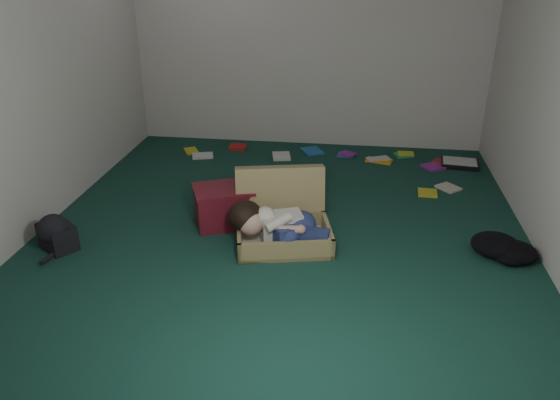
# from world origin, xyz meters

# --- Properties ---
(floor) EXTENTS (4.50, 4.50, 0.00)m
(floor) POSITION_xyz_m (0.00, 0.00, 0.00)
(floor) COLOR #153D32
(floor) RESTS_ON ground
(wall_back) EXTENTS (4.50, 0.00, 4.50)m
(wall_back) POSITION_xyz_m (0.00, 2.25, 1.30)
(wall_back) COLOR silver
(wall_back) RESTS_ON ground
(wall_front) EXTENTS (4.50, 0.00, 4.50)m
(wall_front) POSITION_xyz_m (0.00, -2.25, 1.30)
(wall_front) COLOR silver
(wall_front) RESTS_ON ground
(wall_left) EXTENTS (0.00, 4.50, 4.50)m
(wall_left) POSITION_xyz_m (-2.00, 0.00, 1.30)
(wall_left) COLOR silver
(wall_left) RESTS_ON ground
(suitcase) EXTENTS (0.87, 0.86, 0.54)m
(suitcase) POSITION_xyz_m (0.01, -0.10, 0.16)
(suitcase) COLOR #9E8E57
(suitcase) RESTS_ON floor
(person) EXTENTS (0.82, 0.40, 0.33)m
(person) POSITION_xyz_m (0.00, -0.29, 0.20)
(person) COLOR silver
(person) RESTS_ON suitcase
(maroon_bin) EXTENTS (0.59, 0.54, 0.33)m
(maroon_bin) POSITION_xyz_m (-0.51, 0.06, 0.17)
(maroon_bin) COLOR maroon
(maroon_bin) RESTS_ON floor
(backpack) EXTENTS (0.47, 0.45, 0.22)m
(backpack) POSITION_xyz_m (-1.70, -0.53, 0.11)
(backpack) COLOR black
(backpack) RESTS_ON floor
(clothing_pile) EXTENTS (0.51, 0.47, 0.13)m
(clothing_pile) POSITION_xyz_m (1.70, -0.15, 0.07)
(clothing_pile) COLOR black
(clothing_pile) RESTS_ON floor
(paper_tray) EXTENTS (0.42, 0.33, 0.05)m
(paper_tray) POSITION_xyz_m (1.70, 1.73, 0.03)
(paper_tray) COLOR black
(paper_tray) RESTS_ON floor
(book_scatter) EXTENTS (3.06, 1.30, 0.02)m
(book_scatter) POSITION_xyz_m (0.40, 1.66, 0.01)
(book_scatter) COLOR yellow
(book_scatter) RESTS_ON floor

